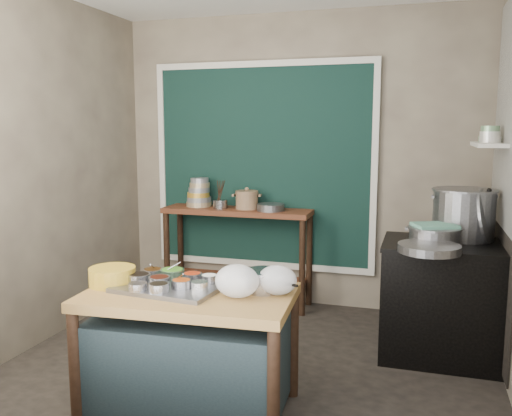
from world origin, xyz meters
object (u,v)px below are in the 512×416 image
(saucepan, at_px, (263,281))
(steamer, at_px, (434,235))
(back_counter, at_px, (237,256))
(ceramic_crock, at_px, (247,201))
(stove_block, at_px, (444,302))
(yellow_basin, at_px, (112,276))
(prep_table, at_px, (190,352))
(stock_pot, at_px, (464,214))
(condiment_tray, at_px, (170,287))
(utensil_cup, at_px, (220,204))

(saucepan, relative_size, steamer, 0.61)
(back_counter, xyz_separation_m, ceramic_crock, (0.10, 0.01, 0.55))
(stove_block, height_order, saucepan, saucepan)
(steamer, bearing_deg, back_counter, 156.53)
(back_counter, distance_m, yellow_basin, 2.06)
(back_counter, xyz_separation_m, steamer, (1.81, -0.78, 0.47))
(stove_block, relative_size, saucepan, 3.80)
(ceramic_crock, bearing_deg, yellow_basin, -96.28)
(saucepan, bearing_deg, back_counter, 134.84)
(prep_table, xyz_separation_m, stock_pot, (1.63, 1.51, 0.70))
(prep_table, distance_m, steamer, 1.97)
(condiment_tray, distance_m, stock_pot, 2.32)
(condiment_tray, xyz_separation_m, steamer, (1.55, 1.21, 0.18))
(condiment_tray, xyz_separation_m, yellow_basin, (-0.38, -0.03, 0.04))
(stove_block, height_order, yellow_basin, yellow_basin)
(back_counter, height_order, steamer, steamer)
(condiment_tray, relative_size, yellow_basin, 2.14)
(prep_table, xyz_separation_m, back_counter, (-0.39, 2.03, 0.10))
(condiment_tray, distance_m, saucepan, 0.57)
(steamer, bearing_deg, stove_block, 30.11)
(condiment_tray, xyz_separation_m, saucepan, (0.56, 0.12, 0.05))
(back_counter, bearing_deg, stock_pot, -14.43)
(saucepan, distance_m, steamer, 1.48)
(utensil_cup, distance_m, stock_pot, 2.23)
(ceramic_crock, distance_m, stock_pot, 1.99)
(back_counter, height_order, saucepan, back_counter)
(ceramic_crock, bearing_deg, saucepan, -69.19)
(back_counter, relative_size, stock_pot, 2.94)
(yellow_basin, height_order, saucepan, saucepan)
(prep_table, height_order, stove_block, stove_block)
(steamer, bearing_deg, condiment_tray, -141.91)
(stove_block, xyz_separation_m, ceramic_crock, (-1.80, 0.74, 0.60))
(prep_table, xyz_separation_m, yellow_basin, (-0.52, 0.00, 0.43))
(condiment_tray, bearing_deg, stock_pot, 40.01)
(stove_block, bearing_deg, condiment_tray, -142.33)
(saucepan, distance_m, utensil_cup, 2.08)
(prep_table, bearing_deg, steamer, 37.48)
(back_counter, distance_m, utensil_cup, 0.54)
(ceramic_crock, xyz_separation_m, steamer, (1.71, -0.79, -0.09))
(utensil_cup, xyz_separation_m, steamer, (1.96, -0.74, -0.05))
(stove_block, xyz_separation_m, utensil_cup, (-2.06, 0.68, 0.57))
(back_counter, bearing_deg, steamer, -23.47)
(prep_table, bearing_deg, ceramic_crock, 94.36)
(steamer, bearing_deg, saucepan, -132.24)
(yellow_basin, height_order, stock_pot, stock_pot)
(condiment_tray, height_order, utensil_cup, utensil_cup)
(ceramic_crock, bearing_deg, utensil_cup, -167.68)
(yellow_basin, height_order, steamer, steamer)
(prep_table, bearing_deg, utensil_cup, 101.58)
(stock_pot, bearing_deg, back_counter, 165.57)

